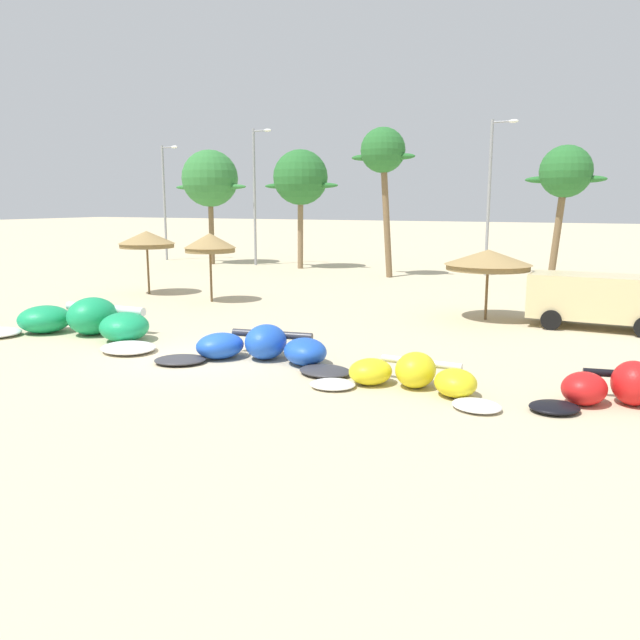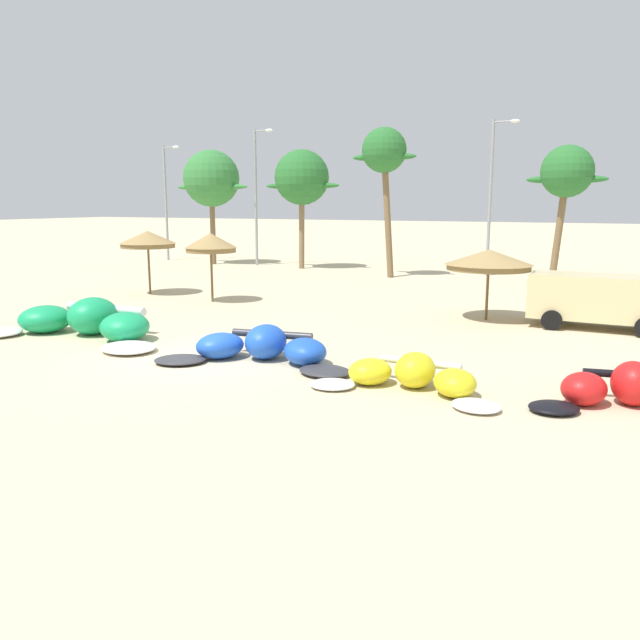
# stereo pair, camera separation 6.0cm
# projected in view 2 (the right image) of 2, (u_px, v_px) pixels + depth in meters

# --- Properties ---
(ground_plane) EXTENTS (260.00, 260.00, 0.00)m
(ground_plane) POSITION_uv_depth(u_px,v_px,m) (191.00, 359.00, 17.66)
(ground_plane) COLOR beige
(kite_left) EXTENTS (7.57, 3.52, 1.22)m
(kite_left) POSITION_uv_depth(u_px,v_px,m) (84.00, 322.00, 20.51)
(kite_left) COLOR white
(kite_left) RESTS_ON ground
(kite_left_of_center) EXTENTS (5.68, 3.05, 0.96)m
(kite_left_of_center) POSITION_uv_depth(u_px,v_px,m) (262.00, 348.00, 17.33)
(kite_left_of_center) COLOR #333338
(kite_left_of_center) RESTS_ON ground
(kite_center) EXTENTS (4.70, 2.21, 0.84)m
(kite_center) POSITION_uv_depth(u_px,v_px,m) (411.00, 376.00, 14.66)
(kite_center) COLOR white
(kite_center) RESTS_ON ground
(kite_right_of_center) EXTENTS (4.53, 2.51, 0.95)m
(kite_right_of_center) POSITION_uv_depth(u_px,v_px,m) (635.00, 392.00, 13.34)
(kite_right_of_center) COLOR black
(kite_right_of_center) RESTS_ON ground
(beach_umbrella_near_van) EXTENTS (2.62, 2.62, 2.96)m
(beach_umbrella_near_van) POSITION_uv_depth(u_px,v_px,m) (148.00, 239.00, 29.68)
(beach_umbrella_near_van) COLOR brown
(beach_umbrella_near_van) RESTS_ON ground
(beach_umbrella_middle) EXTENTS (2.24, 2.24, 2.97)m
(beach_umbrella_middle) POSITION_uv_depth(u_px,v_px,m) (211.00, 243.00, 27.33)
(beach_umbrella_middle) COLOR brown
(beach_umbrella_middle) RESTS_ON ground
(beach_umbrella_near_palms) EXTENTS (3.16, 3.16, 2.59)m
(beach_umbrella_near_palms) POSITION_uv_depth(u_px,v_px,m) (489.00, 260.00, 23.13)
(beach_umbrella_near_palms) COLOR brown
(beach_umbrella_near_palms) RESTS_ON ground
(parked_van) EXTENTS (4.65, 2.24, 1.84)m
(parked_van) POSITION_uv_depth(u_px,v_px,m) (598.00, 297.00, 21.69)
(parked_van) COLOR beige
(parked_van) RESTS_ON ground
(palm_leftmost) EXTENTS (5.78, 3.86, 7.81)m
(palm_leftmost) POSITION_uv_depth(u_px,v_px,m) (211.00, 179.00, 43.69)
(palm_leftmost) COLOR brown
(palm_leftmost) RESTS_ON ground
(palm_left) EXTENTS (5.25, 3.50, 7.59)m
(palm_left) POSITION_uv_depth(u_px,v_px,m) (302.00, 178.00, 40.72)
(palm_left) COLOR #7F6647
(palm_left) RESTS_ON ground
(palm_left_of_gap) EXTENTS (3.80, 2.53, 8.43)m
(palm_left_of_gap) POSITION_uv_depth(u_px,v_px,m) (384.00, 154.00, 35.82)
(palm_left_of_gap) COLOR brown
(palm_left_of_gap) RESTS_ON ground
(palm_center_left) EXTENTS (3.94, 2.63, 7.13)m
(palm_center_left) POSITION_uv_depth(u_px,v_px,m) (567.00, 174.00, 32.13)
(palm_center_left) COLOR brown
(palm_center_left) RESTS_ON ground
(lamppost_west) EXTENTS (1.48, 0.24, 8.35)m
(lamppost_west) POSITION_uv_depth(u_px,v_px,m) (167.00, 197.00, 47.05)
(lamppost_west) COLOR gray
(lamppost_west) RESTS_ON ground
(lamppost_west_center) EXTENTS (1.46, 0.24, 9.08)m
(lamppost_west_center) POSITION_uv_depth(u_px,v_px,m) (257.00, 191.00, 43.00)
(lamppost_west_center) COLOR gray
(lamppost_west_center) RESTS_ON ground
(lamppost_east_center) EXTENTS (1.54, 0.24, 8.90)m
(lamppost_east_center) POSITION_uv_depth(u_px,v_px,m) (493.00, 190.00, 36.78)
(lamppost_east_center) COLOR gray
(lamppost_east_center) RESTS_ON ground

